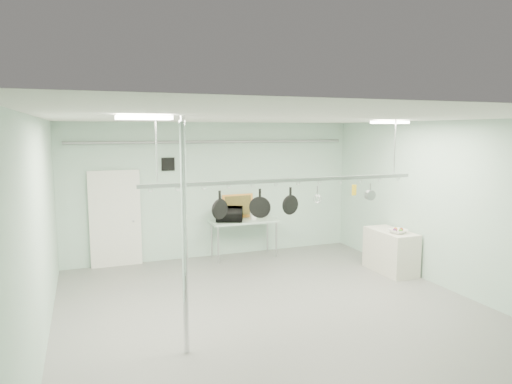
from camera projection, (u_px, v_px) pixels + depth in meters
name	position (u px, v px, depth m)	size (l,w,h in m)	color
floor	(283.00, 317.00, 7.39)	(8.00, 8.00, 0.00)	gray
ceiling	(284.00, 118.00, 6.96)	(7.00, 8.00, 0.02)	silver
back_wall	(215.00, 190.00, 10.87)	(7.00, 0.02, 3.20)	#A1C1B2
right_wall	(456.00, 207.00, 8.40)	(0.02, 8.00, 3.20)	#A1C1B2
door	(115.00, 220.00, 10.09)	(1.10, 0.10, 2.20)	silver
wall_vent	(168.00, 164.00, 10.38)	(0.30, 0.04, 0.30)	black
conduit_pipe	(215.00, 142.00, 10.63)	(0.07, 0.07, 6.60)	gray
chrome_pole	(184.00, 238.00, 6.02)	(0.08, 0.08, 3.20)	silver
prep_table	(244.00, 223.00, 10.82)	(1.60, 0.70, 0.91)	#ABCAB8
side_cabinet	(391.00, 251.00, 9.73)	(0.60, 1.20, 0.90)	beige
pot_rack	(287.00, 179.00, 7.44)	(4.80, 0.06, 1.00)	#B7B7BC
light_panel_left	(144.00, 118.00, 5.45)	(0.65, 0.30, 0.05)	white
light_panel_right	(390.00, 122.00, 8.37)	(0.65, 0.30, 0.05)	white
microwave	(229.00, 214.00, 10.63)	(0.61, 0.41, 0.34)	black
coffee_canister	(253.00, 216.00, 10.86)	(0.15, 0.15, 0.19)	white
painting_large	(238.00, 206.00, 11.04)	(0.78, 0.05, 0.58)	orange
painting_small	(261.00, 211.00, 11.27)	(0.30, 0.04, 0.25)	#301E10
fruit_bowl	(398.00, 231.00, 9.42)	(0.35, 0.35, 0.09)	white
skillet_left	(220.00, 204.00, 7.08)	(0.32, 0.06, 0.43)	black
skillet_mid	(260.00, 203.00, 7.32)	(0.35, 0.06, 0.48)	black
skillet_right	(290.00, 201.00, 7.51)	(0.33, 0.06, 0.46)	black
whisk	(318.00, 194.00, 7.68)	(0.14, 0.14, 0.29)	silver
grater	(354.00, 190.00, 7.92)	(0.08, 0.02, 0.21)	yellow
saucepan	(370.00, 192.00, 8.05)	(0.18, 0.09, 0.30)	#B0AFB4
fruit_cluster	(398.00, 229.00, 9.41)	(0.24, 0.24, 0.09)	maroon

